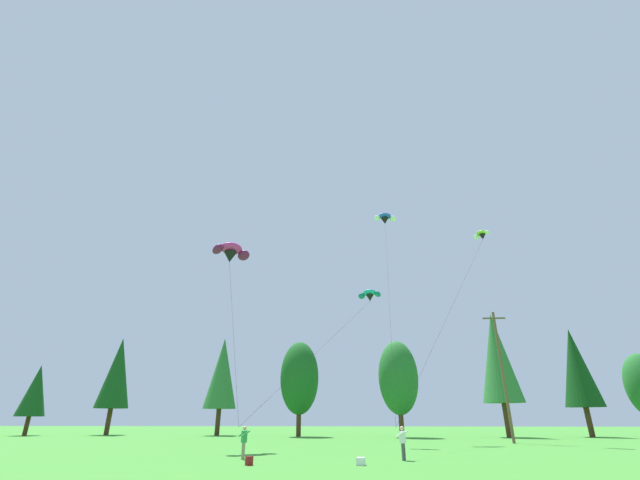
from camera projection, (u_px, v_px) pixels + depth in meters
treeline_tree_a at (35, 390)px, 55.78m from camera, size 3.52×3.52×8.72m
treeline_tree_b at (117, 372)px, 58.44m from camera, size 4.38×4.38×12.65m
treeline_tree_c at (222, 373)px, 56.81m from camera, size 4.31×4.31×12.33m
treeline_tree_d at (299, 378)px, 53.45m from camera, size 4.85×4.85×11.28m
treeline_tree_e at (398, 377)px, 51.29m from camera, size 4.77×4.77×11.02m
treeline_tree_f at (497, 357)px, 52.07m from camera, size 4.78×4.78×14.45m
treeline_tree_g at (577, 367)px, 52.45m from camera, size 4.39×4.39×12.70m
utility_pole at (502, 371)px, 39.77m from camera, size 2.20×0.26×11.84m
kite_flyer_near at (244, 439)px, 23.37m from camera, size 0.74×0.75×1.69m
kite_flyer_mid at (403, 440)px, 22.81m from camera, size 0.73×0.75×1.69m
parafoil_kite_high_teal at (370, 295)px, 39.28m from camera, size 9.54×13.73×11.69m
parafoil_kite_mid_blue_white at (385, 219)px, 49.77m from camera, size 3.80×20.20×23.00m
parafoil_kite_far_magenta at (231, 252)px, 36.78m from camera, size 5.45×9.92×14.77m
parafoil_kite_low_lime_white at (482, 235)px, 45.08m from camera, size 13.11×17.71×19.16m
backpack at (249, 461)px, 20.19m from camera, size 0.40×0.39×0.40m
picnic_cooler at (361, 461)px, 20.26m from camera, size 0.48×0.59×0.34m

